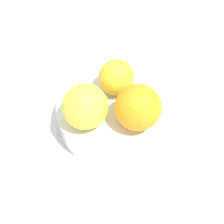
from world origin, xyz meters
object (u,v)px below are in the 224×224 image
at_px(fruit_bowl, 112,114).
at_px(orange_in_bowl_2, 116,77).
at_px(orange_in_bowl_1, 85,107).
at_px(orange_in_bowl_0, 139,107).

relative_size(fruit_bowl, orange_in_bowl_2, 3.08).
xyz_separation_m(fruit_bowl, orange_in_bowl_1, (-0.01, -0.05, 0.06)).
bearing_deg(orange_in_bowl_1, orange_in_bowl_2, 96.36).
relative_size(orange_in_bowl_0, orange_in_bowl_1, 1.01).
relative_size(fruit_bowl, orange_in_bowl_1, 2.64).
height_order(orange_in_bowl_1, orange_in_bowl_2, orange_in_bowl_1).
bearing_deg(orange_in_bowl_1, fruit_bowl, 80.92).
bearing_deg(fruit_bowl, orange_in_bowl_2, 119.77).
distance_m(fruit_bowl, orange_in_bowl_1, 0.08).
bearing_deg(orange_in_bowl_0, orange_in_bowl_2, 157.79).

